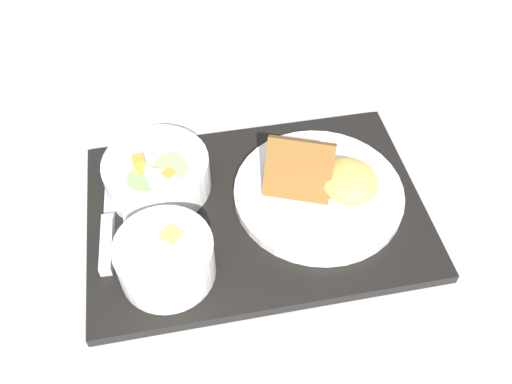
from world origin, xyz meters
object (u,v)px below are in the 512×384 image
(bowl_salad, at_px, (157,172))
(plate_main, at_px, (322,188))
(bowl_soup, at_px, (165,257))
(knife, at_px, (108,227))
(spoon, at_px, (127,217))

(bowl_salad, distance_m, plate_main, 0.21)
(bowl_salad, distance_m, bowl_soup, 0.13)
(knife, distance_m, spoon, 0.03)
(spoon, bearing_deg, plate_main, -90.52)
(plate_main, bearing_deg, bowl_soup, -161.27)
(bowl_soup, xyz_separation_m, knife, (-0.06, 0.08, -0.03))
(bowl_salad, bearing_deg, bowl_soup, -92.22)
(bowl_soup, distance_m, spoon, 0.10)
(plate_main, bearing_deg, bowl_salad, 162.71)
(bowl_soup, distance_m, knife, 0.10)
(bowl_salad, xyz_separation_m, bowl_soup, (-0.01, -0.13, 0.01))
(bowl_salad, relative_size, knife, 0.65)
(knife, bearing_deg, spoon, -61.52)
(plate_main, distance_m, spoon, 0.25)
(bowl_salad, bearing_deg, spoon, -134.39)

